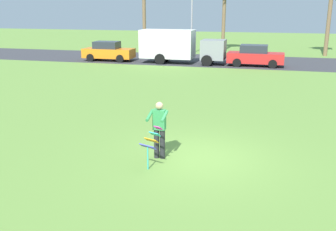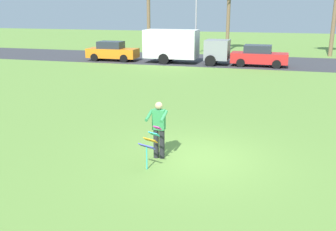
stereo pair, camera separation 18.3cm
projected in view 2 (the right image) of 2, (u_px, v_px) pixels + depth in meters
name	position (u px, v px, depth m)	size (l,w,h in m)	color
ground_plane	(198.00, 158.00, 11.61)	(120.00, 120.00, 0.00)	olive
road_strip	(250.00, 62.00, 31.81)	(120.00, 8.00, 0.01)	#38383D
person_kite_flyer	(159.00, 128.00, 11.35)	(0.54, 0.65, 1.73)	#26262B
kite_held	(150.00, 142.00, 10.72)	(0.57, 0.72, 1.15)	#D83399
parked_car_orange	(112.00, 51.00, 32.26)	(4.22, 1.87, 1.60)	orange
parked_truck_grey_van	(181.00, 46.00, 30.55)	(6.72, 2.16, 2.62)	gray
parked_car_red	(259.00, 56.00, 29.16)	(4.23, 1.89, 1.60)	red
streetlight_pole	(197.00, 11.00, 36.44)	(0.24, 1.65, 7.00)	#9E9EA3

